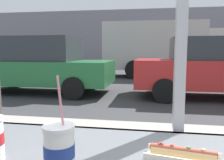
% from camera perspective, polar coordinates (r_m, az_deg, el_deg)
% --- Properties ---
extents(ground_plane, '(60.00, 60.00, 0.00)m').
position_cam_1_polar(ground_plane, '(9.20, 10.33, -1.46)').
color(ground_plane, '#38383A').
extents(building_facade_far, '(28.00, 1.20, 4.63)m').
position_cam_1_polar(building_facade_far, '(20.07, 10.13, 9.81)').
color(building_facade_far, gray).
rests_on(building_facade_far, ground).
extents(soda_cup_right, '(0.10, 0.10, 0.32)m').
position_cam_1_polar(soda_cup_right, '(0.78, -12.59, -16.06)').
color(soda_cup_right, white).
rests_on(soda_cup_right, window_counter).
extents(hotdog_tray_near, '(0.27, 0.14, 0.05)m').
position_cam_1_polar(hotdog_tray_near, '(0.91, 16.62, -16.84)').
color(hotdog_tray_near, beige).
rests_on(hotdog_tray_near, window_counter).
extents(parked_car_green, '(4.63, 2.06, 1.78)m').
position_cam_1_polar(parked_car_green, '(7.95, -17.06, 3.48)').
color(parked_car_green, '#236B38').
rests_on(parked_car_green, ground).
extents(parked_car_red, '(4.23, 2.02, 1.73)m').
position_cam_1_polar(parked_car_red, '(7.30, 22.63, 2.81)').
color(parked_car_red, red).
rests_on(parked_car_red, ground).
extents(box_truck, '(6.63, 2.44, 2.73)m').
position_cam_1_polar(box_truck, '(12.38, 13.54, 7.72)').
color(box_truck, beige).
rests_on(box_truck, ground).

